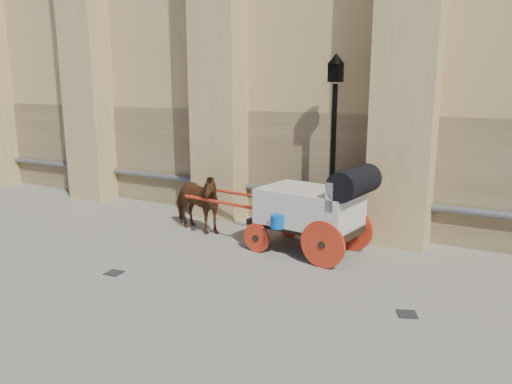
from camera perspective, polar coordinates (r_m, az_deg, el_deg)
The scene contains 6 objects.
ground at distance 11.03m, azimuth -9.89°, elevation -7.70°, with size 90.00×90.00×0.00m, color gray.
horse at distance 12.82m, azimuth -6.99°, elevation -1.10°, with size 0.84×1.85×1.56m, color brown.
carriage at distance 11.06m, azimuth 6.81°, elevation -1.57°, with size 4.78×1.82×2.04m.
street_lamp at distance 12.12m, azimuth 8.83°, elevation 5.66°, with size 0.41×0.41×4.42m.
drain_grate_near at distance 10.57m, azimuth -15.91°, elevation -8.88°, with size 0.32×0.32×0.01m, color black.
drain_grate_far at distance 8.86m, azimuth 16.87°, elevation -13.21°, with size 0.32×0.32×0.01m, color black.
Camera 1 is at (6.57, -8.01, 3.76)m, focal length 35.00 mm.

